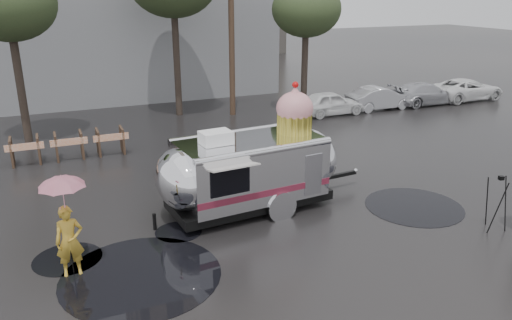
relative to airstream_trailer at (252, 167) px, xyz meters
name	(u,v)px	position (x,y,z in m)	size (l,w,h in m)	color
ground	(340,251)	(0.99, -3.17, -1.29)	(120.00, 120.00, 0.00)	black
puddles	(240,245)	(-1.15, -1.92, -1.28)	(11.79, 4.13, 0.01)	black
utility_pole	(231,20)	(3.49, 10.83, 3.33)	(1.60, 0.28, 9.00)	#473323
tree_left	(8,4)	(-6.01, 9.83, 4.20)	(3.64, 3.64, 6.95)	#382D26
tree_right	(306,10)	(6.99, 9.83, 3.77)	(3.36, 3.36, 6.42)	#382D26
barricade_row	(69,145)	(-4.56, 6.80, -0.76)	(4.30, 0.80, 1.00)	#473323
parked_cars	(407,93)	(12.77, 8.83, -0.57)	(13.20, 1.90, 1.50)	silver
airstream_trailer	(252,167)	(0.00, 0.00, 0.00)	(6.80, 2.93, 3.67)	silver
person_left	(70,241)	(-5.07, -1.68, -0.46)	(0.59, 0.39, 1.64)	gold
umbrella_pink	(63,193)	(-5.07, -1.68, 0.68)	(1.22, 1.22, 2.38)	pink
tripod	(498,198)	(5.35, -3.79, -0.38)	(0.60, 0.62, 1.53)	black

